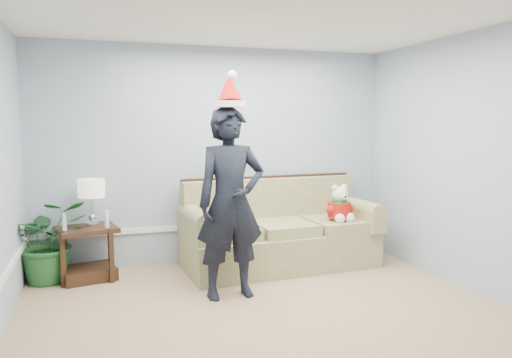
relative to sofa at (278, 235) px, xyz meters
The scene contains 10 objects.
room_shell 2.34m from the sofa, 107.95° to the right, with size 4.54×5.04×2.74m.
wainscot_trim 2.02m from the sofa, 155.22° to the right, with size 4.49×4.99×0.06m.
sofa is the anchor object (origin of this frame).
side_table 2.25m from the sofa, behind, with size 0.72×0.65×0.60m.
table_lamp 2.27m from the sofa, behind, with size 0.30×0.30×0.53m.
candle_pair 2.27m from the sofa, behind, with size 0.49×0.05×0.19m.
houseplant 2.65m from the sofa, behind, with size 0.83×0.72×0.92m, color #225B2A.
man 1.36m from the sofa, 133.32° to the right, with size 0.70×0.46×1.92m, color black.
santa_hat 2.07m from the sofa, 133.88° to the right, with size 0.34×0.37×0.36m.
teddy_bear 0.82m from the sofa, 20.81° to the right, with size 0.31×0.34×0.46m.
Camera 1 is at (-1.46, -3.64, 1.75)m, focal length 35.00 mm.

